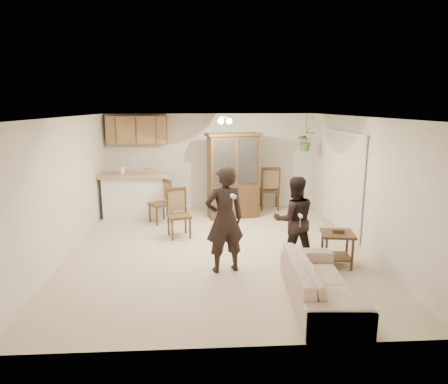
{
  "coord_description": "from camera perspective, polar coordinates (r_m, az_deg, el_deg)",
  "views": [
    {
      "loc": [
        -0.3,
        -7.31,
        2.69
      ],
      "look_at": [
        0.16,
        0.4,
        1.03
      ],
      "focal_mm": 32.0,
      "sensor_mm": 36.0,
      "label": 1
    }
  ],
  "objects": [
    {
      "name": "adult",
      "position": [
        6.5,
        0.1,
        -3.84
      ],
      "size": [
        0.74,
        0.58,
        1.8
      ],
      "primitive_type": "imported",
      "rotation": [
        0.0,
        0.0,
        3.4
      ],
      "color": "black",
      "rests_on": "floor"
    },
    {
      "name": "ceiling",
      "position": [
        7.32,
        -1.09,
        10.67
      ],
      "size": [
        5.5,
        6.5,
        0.02
      ],
      "primitive_type": "cube",
      "color": "white",
      "rests_on": "wall_back"
    },
    {
      "name": "controller_child",
      "position": [
        6.65,
        10.85,
        -3.34
      ],
      "size": [
        0.05,
        0.13,
        0.04
      ],
      "primitive_type": "cube",
      "rotation": [
        0.0,
        0.0,
        3.19
      ],
      "color": "white",
      "rests_on": "child"
    },
    {
      "name": "sofa",
      "position": [
        5.8,
        13.66,
        -11.85
      ],
      "size": [
        0.84,
        1.91,
        0.73
      ],
      "primitive_type": "imported",
      "rotation": [
        0.0,
        0.0,
        1.51
      ],
      "color": "beige",
      "rests_on": "floor"
    },
    {
      "name": "wall_right",
      "position": [
        8.05,
        18.9,
        1.2
      ],
      "size": [
        0.02,
        6.5,
        2.5
      ],
      "primitive_type": "cube",
      "color": "silver",
      "rests_on": "ground"
    },
    {
      "name": "wall_back",
      "position": [
        10.66,
        -1.8,
        4.4
      ],
      "size": [
        5.5,
        0.02,
        2.5
      ],
      "primitive_type": "cube",
      "color": "silver",
      "rests_on": "ground"
    },
    {
      "name": "chair_bar",
      "position": [
        8.41,
        -6.43,
        -4.51
      ],
      "size": [
        0.56,
        0.56,
        1.02
      ],
      "rotation": [
        0.0,
        0.0,
        0.28
      ],
      "color": "#3C2715",
      "rests_on": "floor"
    },
    {
      "name": "child",
      "position": [
        7.05,
        9.94,
        -4.63
      ],
      "size": [
        0.68,
        0.54,
        1.35
      ],
      "primitive_type": "imported",
      "rotation": [
        0.0,
        0.0,
        3.19
      ],
      "color": "black",
      "rests_on": "floor"
    },
    {
      "name": "breakfast_bar",
      "position": [
        10.03,
        -12.24,
        -0.73
      ],
      "size": [
        1.6,
        0.55,
        1.0
      ],
      "primitive_type": "cube",
      "color": "silver",
      "rests_on": "floor"
    },
    {
      "name": "side_table",
      "position": [
        7.17,
        15.83,
        -7.75
      ],
      "size": [
        0.61,
        0.61,
        0.65
      ],
      "rotation": [
        0.0,
        0.0,
        -0.15
      ],
      "color": "#3C2715",
      "rests_on": "floor"
    },
    {
      "name": "upper_cabinets",
      "position": [
        10.52,
        -12.32,
        8.68
      ],
      "size": [
        1.5,
        0.34,
        0.7
      ],
      "primitive_type": "cube",
      "color": "brown",
      "rests_on": "wall_back"
    },
    {
      "name": "ceiling_fixture",
      "position": [
        8.53,
        -0.07,
        10.22
      ],
      "size": [
        0.36,
        0.36,
        0.2
      ],
      "primitive_type": null,
      "color": "#FFEDBF",
      "rests_on": "ceiling"
    },
    {
      "name": "floor",
      "position": [
        7.8,
        -1.02,
        -8.02
      ],
      "size": [
        6.5,
        6.5,
        0.0
      ],
      "primitive_type": "plane",
      "color": "beige",
      "rests_on": "ground"
    },
    {
      "name": "vertical_blinds",
      "position": [
        8.89,
        16.43,
        1.36
      ],
      "size": [
        0.06,
        2.3,
        2.1
      ],
      "primitive_type": null,
      "color": "beige",
      "rests_on": "wall_right"
    },
    {
      "name": "wall_front",
      "position": [
        4.32,
        0.78,
        -7.34
      ],
      "size": [
        5.5,
        0.02,
        2.5
      ],
      "primitive_type": "cube",
      "color": "silver",
      "rests_on": "ground"
    },
    {
      "name": "controller_adult",
      "position": [
        6.0,
        1.33,
        -0.62
      ],
      "size": [
        0.08,
        0.16,
        0.05
      ],
      "primitive_type": "cube",
      "rotation": [
        0.0,
        0.0,
        3.4
      ],
      "color": "white",
      "rests_on": "adult"
    },
    {
      "name": "chair_hutch_left",
      "position": [
        9.5,
        -9.09,
        -2.66
      ],
      "size": [
        0.62,
        0.62,
        1.01
      ],
      "rotation": [
        0.0,
        0.0,
        -1.0
      ],
      "color": "#3C2715",
      "rests_on": "floor"
    },
    {
      "name": "hanging_plant",
      "position": [
        10.09,
        11.61,
        7.15
      ],
      "size": [
        0.43,
        0.37,
        0.48
      ],
      "primitive_type": "imported",
      "color": "#315C24",
      "rests_on": "ceiling"
    },
    {
      "name": "plant_cord",
      "position": [
        10.07,
        11.69,
        8.99
      ],
      "size": [
        0.01,
        0.01,
        0.65
      ],
      "primitive_type": "cylinder",
      "color": "black",
      "rests_on": "ceiling"
    },
    {
      "name": "bar_top",
      "position": [
        9.92,
        -12.38,
        2.37
      ],
      "size": [
        1.75,
        0.7,
        0.08
      ],
      "primitive_type": "cube",
      "color": "#9E7C5E",
      "rests_on": "breakfast_bar"
    },
    {
      "name": "chair_hutch_right",
      "position": [
        10.67,
        6.5,
        -0.7
      ],
      "size": [
        0.54,
        0.54,
        1.16
      ],
      "rotation": [
        0.0,
        0.0,
        3.08
      ],
      "color": "#3C2715",
      "rests_on": "floor"
    },
    {
      "name": "wall_left",
      "position": [
        7.84,
        -21.56,
        0.72
      ],
      "size": [
        0.02,
        6.5,
        2.5
      ],
      "primitive_type": "cube",
      "color": "silver",
      "rests_on": "ground"
    },
    {
      "name": "china_hutch",
      "position": [
        9.7,
        1.34,
        2.24
      ],
      "size": [
        1.39,
        0.77,
        2.06
      ],
      "rotation": [
        0.0,
        0.0,
        0.22
      ],
      "color": "#3C2715",
      "rests_on": "floor"
    }
  ]
}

